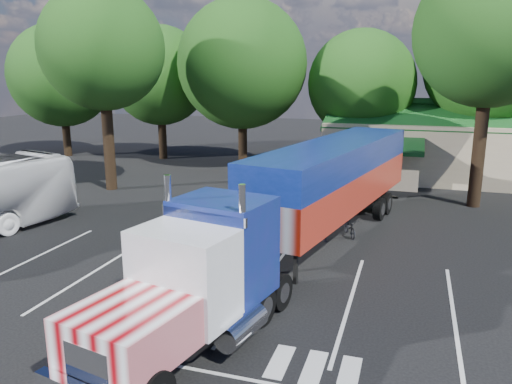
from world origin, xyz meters
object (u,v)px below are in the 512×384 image
(semi_truck, at_px, (310,195))
(woman, at_px, (325,222))
(bicycle, at_px, (350,227))
(silver_sedan, at_px, (474,176))

(semi_truck, xyz_separation_m, woman, (0.31, 2.06, -1.70))
(semi_truck, height_order, bicycle, semi_truck)
(bicycle, bearing_deg, woman, -158.58)
(woman, bearing_deg, silver_sedan, -50.81)
(bicycle, bearing_deg, semi_truck, -136.68)
(woman, bearing_deg, semi_truck, 149.31)
(woman, xyz_separation_m, silver_sedan, (7.50, 13.77, -0.16))
(woman, distance_m, bicycle, 1.48)
(woman, xyz_separation_m, bicycle, (1.00, 1.00, -0.45))
(woman, height_order, silver_sedan, woman)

